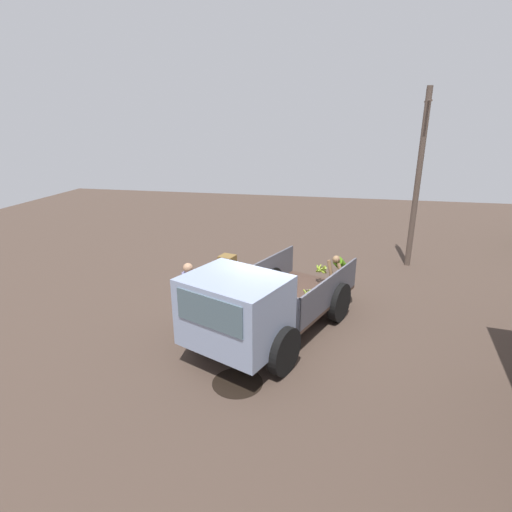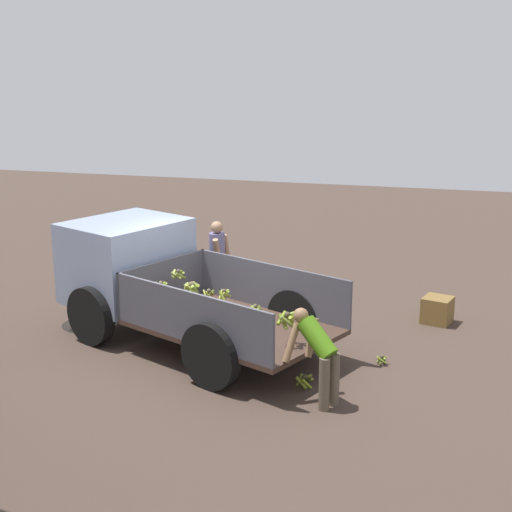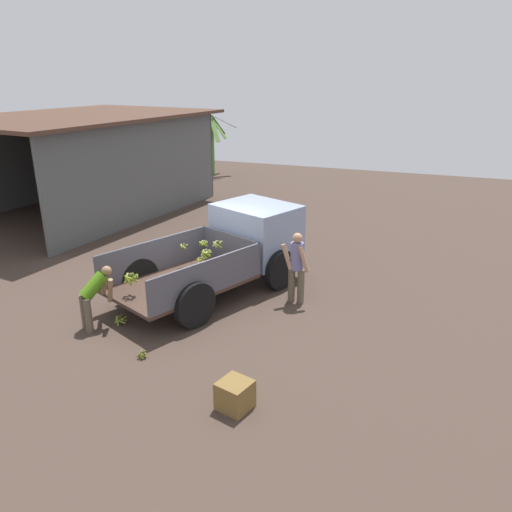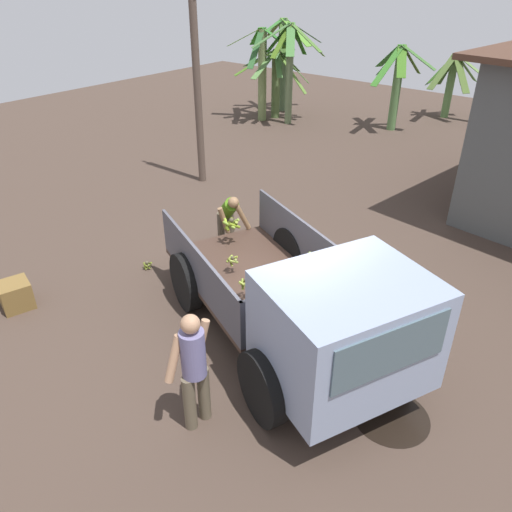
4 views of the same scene
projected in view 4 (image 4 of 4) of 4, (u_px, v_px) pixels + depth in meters
ground at (277, 320)px, 8.26m from camera, size 36.00×36.00×0.00m
mud_patch_0 at (391, 417)px, 6.50m from camera, size 0.99×0.99×0.01m
cargo_truck at (320, 317)px, 6.63m from camera, size 5.24×3.71×1.92m
utility_pole at (196, 64)px, 12.06m from camera, size 0.94×0.19×5.87m
banana_palm_0 at (276, 81)px, 18.42m from camera, size 2.73×2.69×2.44m
banana_palm_2 at (289, 69)px, 17.41m from camera, size 2.22×2.27×3.39m
banana_palm_3 at (397, 84)px, 16.93m from camera, size 2.30×2.35×2.81m
banana_palm_4 at (283, 63)px, 19.10m from camera, size 2.42×2.46×3.37m
banana_palm_5 at (262, 73)px, 17.93m from camera, size 2.45×2.20×3.20m
banana_palm_6 at (451, 83)px, 18.46m from camera, size 2.46×2.34×2.30m
person_foreground_visitor at (194, 366)px, 5.98m from camera, size 0.35×0.72×1.69m
person_worker_loading at (229, 216)px, 9.91m from camera, size 0.83×0.72×1.30m
banana_bunch_on_ground_0 at (147, 264)px, 9.61m from camera, size 0.18×0.19×0.17m
banana_bunch_on_ground_1 at (226, 256)px, 9.83m from camera, size 0.27×0.27×0.22m
wooden_crate_0 at (16, 295)px, 8.47m from camera, size 0.60×0.60×0.48m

